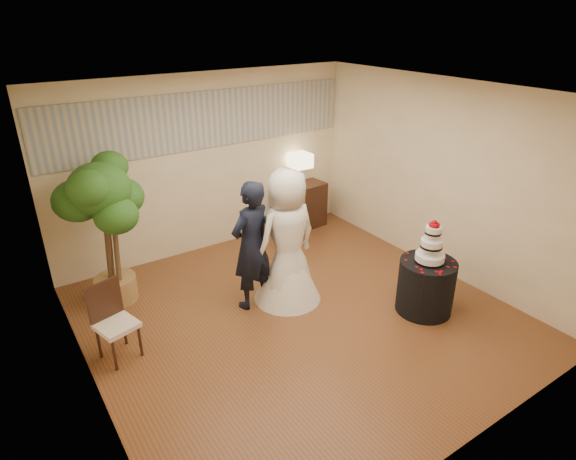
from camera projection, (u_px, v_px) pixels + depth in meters
floor at (299, 316)px, 6.23m from camera, size 5.00×5.00×0.00m
ceiling at (301, 95)px, 5.05m from camera, size 5.00×5.00×0.00m
wall_back at (208, 165)px, 7.52m from camera, size 5.00×0.06×2.80m
wall_front at (484, 321)px, 3.76m from camera, size 5.00×0.06×2.80m
wall_left at (76, 277)px, 4.37m from camera, size 0.06×5.00×2.80m
wall_right at (442, 179)px, 6.91m from camera, size 0.06×5.00×2.80m
mural_border at (205, 120)px, 7.21m from camera, size 4.90×0.02×0.85m
groom at (251, 246)px, 6.14m from camera, size 0.72×0.57×1.74m
bride at (287, 237)px, 6.24m from camera, size 0.98×0.98×1.84m
cake_table at (426, 286)px, 6.21m from camera, size 0.88×0.88×0.72m
wedding_cake at (432, 241)px, 5.94m from camera, size 0.37×0.37×0.57m
console at (299, 207)px, 8.57m from camera, size 1.00×0.51×0.80m
table_lamp at (300, 170)px, 8.28m from camera, size 0.34×0.34×0.58m
ficus_tree at (107, 232)px, 6.15m from camera, size 1.15×1.15×2.04m
side_chair at (116, 323)px, 5.32m from camera, size 0.52×0.53×0.91m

